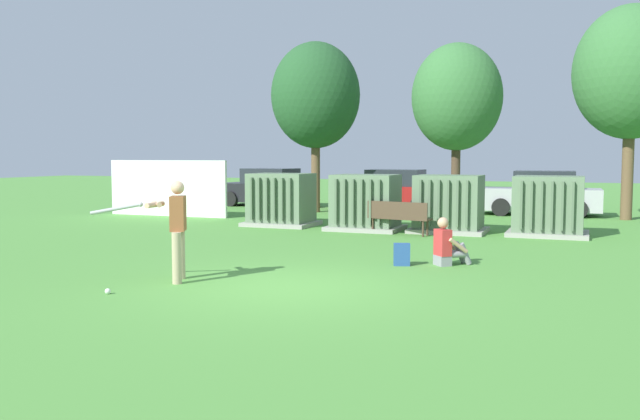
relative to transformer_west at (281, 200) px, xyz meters
name	(u,v)px	position (x,y,z in m)	size (l,w,h in m)	color
ground_plane	(287,288)	(4.25, -8.98, -0.79)	(96.00, 96.00, 0.00)	#51933D
fence_panel	(167,188)	(-5.20, 1.52, 0.21)	(4.80, 0.12, 2.00)	white
transformer_west	(281,200)	(0.00, 0.00, 0.00)	(2.10, 1.70, 1.62)	#9E9B93
transformer_mid_west	(366,203)	(2.82, -0.23, 0.00)	(2.10, 1.70, 1.62)	#9E9B93
transformer_mid_east	(449,205)	(5.19, 0.06, 0.00)	(2.10, 1.70, 1.62)	#9E9B93
transformer_east	(548,207)	(7.86, 0.23, 0.00)	(2.10, 1.70, 1.62)	#9E9B93
park_bench	(398,215)	(4.03, -1.06, -0.25)	(1.84, 0.74, 0.92)	#4C3828
batter	(175,225)	(2.23, -9.16, 0.19)	(1.54, 0.97, 1.74)	tan
sports_ball	(108,291)	(1.85, -10.49, -0.74)	(0.09, 0.09, 0.09)	white
seated_spectator	(447,246)	(6.27, -5.71, -0.41)	(0.76, 0.72, 0.96)	gray
backpack	(402,255)	(5.44, -6.07, -0.57)	(0.37, 0.33, 0.44)	#264C8C
tree_left	(316,96)	(-0.88, 5.04, 3.64)	(3.38, 3.38, 6.46)	brown
tree_center_left	(457,98)	(4.35, 5.69, 3.47)	(3.25, 3.25, 6.20)	#4C3828
tree_center_right	(631,73)	(10.07, 6.01, 4.13)	(3.75, 3.75, 7.17)	brown
parked_car_leftmost	(268,189)	(-3.91, 7.11, -0.04)	(4.36, 2.25, 1.62)	black
parked_car_left_of_center	(393,191)	(1.66, 6.91, -0.04)	(4.21, 1.94, 1.62)	maroon
parked_car_right_of_center	(541,195)	(7.26, 6.79, -0.04)	(4.25, 2.03, 1.62)	#B2B2B7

